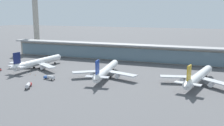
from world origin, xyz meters
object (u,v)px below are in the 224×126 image
at_px(control_tower, 35,13).
at_px(safety_cone_alpha, 30,74).
at_px(service_truck_near_nose_blue, 50,77).
at_px(airliner_centre_stand, 106,70).
at_px(service_truck_by_tail_yellow, 25,67).
at_px(airliner_left_stand, 38,62).
at_px(airliner_right_stand, 198,77).
at_px(safety_cone_charlie, 35,75).
at_px(service_truck_mid_apron_red, 28,85).
at_px(safety_cone_bravo, 0,72).

distance_m(control_tower, safety_cone_alpha, 136.78).
xyz_separation_m(service_truck_near_nose_blue, control_tower, (-94.75, 115.05, 41.36)).
bearing_deg(airliner_centre_stand, service_truck_by_tail_yellow, 176.27).
distance_m(airliner_left_stand, control_tower, 117.54).
relative_size(airliner_left_stand, airliner_right_stand, 1.01).
relative_size(airliner_left_stand, safety_cone_charlie, 83.03).
distance_m(airliner_centre_stand, airliner_right_stand, 58.72).
bearing_deg(control_tower, service_truck_mid_apron_red, -55.26).
relative_size(service_truck_mid_apron_red, safety_cone_bravo, 12.40).
distance_m(service_truck_by_tail_yellow, safety_cone_alpha, 22.69).
xyz_separation_m(airliner_left_stand, service_truck_near_nose_blue, (28.29, -25.95, -3.16)).
distance_m(service_truck_by_tail_yellow, safety_cone_charlie, 27.60).
height_order(service_truck_by_tail_yellow, safety_cone_alpha, service_truck_by_tail_yellow).
bearing_deg(safety_cone_charlie, service_truck_by_tail_yellow, 142.88).
distance_m(airliner_left_stand, safety_cone_charlie, 23.44).
bearing_deg(safety_cone_alpha, airliner_centre_stand, 11.15).
xyz_separation_m(safety_cone_alpha, safety_cone_bravo, (-23.61, -4.32, 0.00)).
bearing_deg(control_tower, service_truck_near_nose_blue, -50.53).
bearing_deg(safety_cone_alpha, safety_cone_charlie, -15.51).
distance_m(service_truck_near_nose_blue, control_tower, 154.68).
height_order(service_truck_near_nose_blue, safety_cone_bravo, service_truck_near_nose_blue).
bearing_deg(airliner_left_stand, service_truck_mid_apron_red, -59.36).
bearing_deg(safety_cone_charlie, service_truck_near_nose_blue, -21.50).
xyz_separation_m(airliner_left_stand, service_truck_mid_apron_red, (27.46, -46.36, -3.16)).
bearing_deg(airliner_right_stand, service_truck_by_tail_yellow, 179.40).
relative_size(service_truck_mid_apron_red, control_tower, 0.11).
bearing_deg(airliner_centre_stand, airliner_left_stand, 172.94).
xyz_separation_m(airliner_centre_stand, service_truck_by_tail_yellow, (-70.66, 4.61, -4.06)).
bearing_deg(control_tower, safety_cone_charlie, -54.14).
xyz_separation_m(service_truck_mid_apron_red, safety_cone_bravo, (-44.18, 23.90, -1.39)).
bearing_deg(service_truck_by_tail_yellow, control_tower, 121.57).
bearing_deg(service_truck_by_tail_yellow, service_truck_near_nose_blue, -31.08).
bearing_deg(safety_cone_charlie, airliner_right_stand, 8.12).
height_order(service_truck_near_nose_blue, safety_cone_charlie, service_truck_near_nose_blue).
relative_size(airliner_centre_stand, service_truck_mid_apron_red, 6.69).
bearing_deg(service_truck_near_nose_blue, airliner_right_stand, 13.40).
height_order(service_truck_mid_apron_red, safety_cone_charlie, service_truck_mid_apron_red).
xyz_separation_m(control_tower, safety_cone_charlie, (78.54, -108.67, -42.75)).
bearing_deg(service_truck_near_nose_blue, safety_cone_charlie, 158.50).
bearing_deg(service_truck_near_nose_blue, service_truck_by_tail_yellow, 148.92).
xyz_separation_m(service_truck_mid_apron_red, control_tower, (-93.92, 135.46, 41.36)).
height_order(service_truck_by_tail_yellow, safety_cone_bravo, service_truck_by_tail_yellow).
xyz_separation_m(service_truck_by_tail_yellow, safety_cone_charlie, (22.00, -16.65, -0.49)).
xyz_separation_m(service_truck_mid_apron_red, safety_cone_alpha, (-20.56, 28.23, -1.39)).
xyz_separation_m(airliner_centre_stand, safety_cone_bravo, (-77.44, -14.93, -4.55)).
xyz_separation_m(airliner_centre_stand, service_truck_mid_apron_red, (-33.27, -38.83, -3.16)).
xyz_separation_m(service_truck_by_tail_yellow, safety_cone_bravo, (-6.79, -19.54, -0.49)).
xyz_separation_m(control_tower, safety_cone_bravo, (49.75, -111.56, -42.75)).
relative_size(airliner_right_stand, safety_cone_alpha, 82.24).
distance_m(airliner_right_stand, safety_cone_alpha, 113.41).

